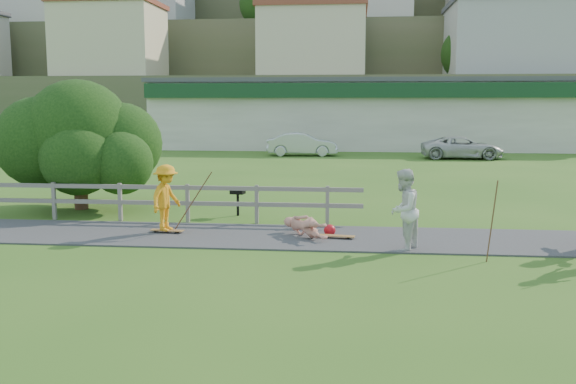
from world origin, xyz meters
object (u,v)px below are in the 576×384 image
skater_fallen (305,227)px  car_silver (302,144)px  bbq (238,201)px  skater_rider (166,201)px  spectator_a (403,210)px  car_white (462,148)px  tree (79,156)px

skater_fallen → car_silver: car_silver is taller
car_silver → bbq: (-0.10, -21.97, -0.30)m
skater_rider → car_silver: skater_rider is taller
car_silver → skater_fallen: bearing=-179.2°
spectator_a → car_white: spectator_a is taller
skater_rider → car_white: 26.14m
car_white → bbq: (-9.92, -20.70, -0.24)m
skater_rider → car_white: (11.27, 23.59, -0.18)m
skater_fallen → car_white: size_ratio=0.34×
skater_fallen → car_white: car_white is taller
skater_rider → spectator_a: bearing=-84.9°
spectator_a → skater_fallen: bearing=-88.0°
skater_rider → bbq: skater_rider is taller
skater_fallen → tree: (-7.53, 3.69, 1.42)m
car_silver → tree: (-5.34, -21.30, 0.98)m
car_silver → spectator_a: bearing=-174.3°
skater_fallen → car_silver: bearing=57.3°
car_silver → car_white: bearing=-101.5°
car_silver → car_white: 9.90m
spectator_a → car_white: 25.42m
skater_fallen → bbq: 3.79m
car_silver → bbq: size_ratio=5.09×
car_silver → tree: bearing=161.7°
tree → car_white: bearing=52.9°
spectator_a → car_silver: size_ratio=0.42×
skater_rider → skater_fallen: 3.69m
skater_fallen → car_silver: (-2.19, 24.98, 0.44)m
skater_fallen → spectator_a: 2.70m
bbq → tree: bearing=-177.2°
skater_fallen → spectator_a: size_ratio=0.86×
tree → car_silver: bearing=75.9°
skater_rider → car_white: skater_rider is taller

